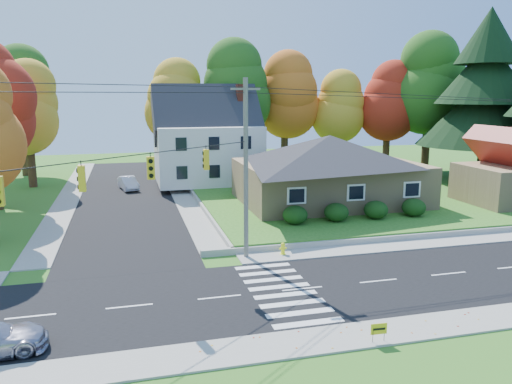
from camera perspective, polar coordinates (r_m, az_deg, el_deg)
ground at (r=24.29m, az=5.31°, el=-10.99°), size 120.00×120.00×0.00m
road_main at (r=24.29m, az=5.31°, el=-10.97°), size 90.00×8.00×0.02m
road_cross at (r=48.00m, az=-14.59°, el=-0.18°), size 8.00×44.00×0.02m
sidewalk_north at (r=28.73m, az=1.90°, el=-7.32°), size 90.00×2.00×0.08m
sidewalk_south at (r=20.08m, az=10.35°, el=-15.98°), size 90.00×2.00×0.08m
lawn at (r=47.81m, az=11.45°, el=0.20°), size 30.00×30.00×0.50m
ranch_house at (r=40.77m, az=8.35°, el=2.74°), size 14.60×10.60×5.40m
colonial_house at (r=49.95m, az=-5.56°, el=5.86°), size 10.40×8.40×9.60m
garage at (r=44.98m, az=27.09°, el=1.87°), size 7.30×6.30×4.60m
hedge_row at (r=35.41m, az=11.40°, el=-2.14°), size 10.70×1.70×1.27m
traffic_infrastructure at (r=24.07m, az=4.10°, el=1.58°), size 38.10×10.66×10.00m
tree_lot_0 at (r=55.43m, az=-8.75°, el=10.15°), size 6.72×6.72×12.51m
tree_lot_1 at (r=55.39m, az=-2.37°, el=11.62°), size 7.84×7.84×14.60m
tree_lot_2 at (r=57.92m, az=3.33°, el=10.94°), size 7.28×7.28×13.56m
tree_lot_3 at (r=59.14m, az=9.24°, el=9.56°), size 6.16×6.16×11.47m
tree_lot_4 at (r=60.91m, az=14.90°, el=9.99°), size 6.72×6.72×12.51m
tree_lot_5 at (r=61.29m, az=19.25°, el=11.59°), size 8.40×8.40×15.64m
conifer_east_a at (r=55.41m, az=24.71°, el=10.40°), size 12.80×12.80×16.96m
tree_west_2 at (r=53.93m, az=-24.75°, el=8.72°), size 6.72×6.72×12.51m
tree_west_3 at (r=62.14m, az=-25.42°, el=10.06°), size 7.84×7.84×14.60m
white_car at (r=49.81m, az=-14.39°, el=0.98°), size 2.13×4.06×1.27m
fire_hydrant at (r=28.88m, az=3.10°, el=-6.55°), size 0.43×0.34×0.76m
yard_sign at (r=19.69m, az=13.86°, el=-14.99°), size 0.64×0.07×0.80m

